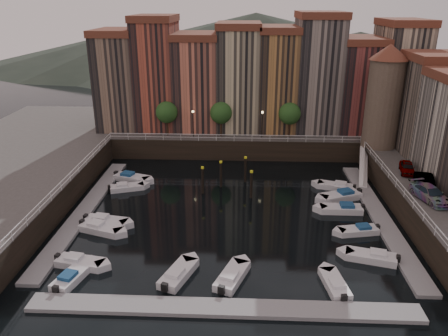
{
  "coord_description": "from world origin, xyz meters",
  "views": [
    {
      "loc": [
        1.3,
        -44.06,
        22.1
      ],
      "look_at": [
        -0.9,
        4.0,
        3.47
      ],
      "focal_mm": 35.0,
      "sensor_mm": 36.0,
      "label": 1
    }
  ],
  "objects_px": {
    "mooring_pilings": "(230,177)",
    "car_a": "(407,168)",
    "boat_left_1": "(100,228)",
    "car_c": "(430,195)",
    "boat_left_2": "(105,221)",
    "corner_tower": "(384,95)",
    "gangway": "(364,165)",
    "boat_left_0": "(79,262)",
    "car_b": "(425,183)"
  },
  "relations": [
    {
      "from": "car_b",
      "to": "car_a",
      "type": "bearing_deg",
      "value": 104.23
    },
    {
      "from": "boat_left_0",
      "to": "car_a",
      "type": "xyz_separation_m",
      "value": [
        33.56,
        16.07,
        3.3
      ]
    },
    {
      "from": "boat_left_0",
      "to": "car_a",
      "type": "bearing_deg",
      "value": 36.14
    },
    {
      "from": "car_a",
      "to": "car_c",
      "type": "bearing_deg",
      "value": -80.6
    },
    {
      "from": "gangway",
      "to": "mooring_pilings",
      "type": "xyz_separation_m",
      "value": [
        -17.32,
        -4.5,
        -0.27
      ]
    },
    {
      "from": "boat_left_0",
      "to": "car_b",
      "type": "height_order",
      "value": "car_b"
    },
    {
      "from": "boat_left_1",
      "to": "car_b",
      "type": "bearing_deg",
      "value": 28.1
    },
    {
      "from": "boat_left_0",
      "to": "boat_left_2",
      "type": "relative_size",
      "value": 0.95
    },
    {
      "from": "mooring_pilings",
      "to": "car_a",
      "type": "distance_m",
      "value": 20.87
    },
    {
      "from": "boat_left_0",
      "to": "car_c",
      "type": "bearing_deg",
      "value": 24.91
    },
    {
      "from": "boat_left_2",
      "to": "gangway",
      "type": "bearing_deg",
      "value": 35.45
    },
    {
      "from": "mooring_pilings",
      "to": "car_c",
      "type": "xyz_separation_m",
      "value": [
        20.45,
        -8.65,
        2.09
      ]
    },
    {
      "from": "boat_left_1",
      "to": "car_b",
      "type": "height_order",
      "value": "car_b"
    },
    {
      "from": "mooring_pilings",
      "to": "boat_left_1",
      "type": "distance_m",
      "value": 17.0
    },
    {
      "from": "corner_tower",
      "to": "car_b",
      "type": "relative_size",
      "value": 3.14
    },
    {
      "from": "corner_tower",
      "to": "boat_left_2",
      "type": "distance_m",
      "value": 39.12
    },
    {
      "from": "mooring_pilings",
      "to": "boat_left_2",
      "type": "distance_m",
      "value": 16.01
    },
    {
      "from": "corner_tower",
      "to": "mooring_pilings",
      "type": "bearing_deg",
      "value": -156.01
    },
    {
      "from": "car_b",
      "to": "corner_tower",
      "type": "bearing_deg",
      "value": 103.0
    },
    {
      "from": "boat_left_0",
      "to": "mooring_pilings",
      "type": "bearing_deg",
      "value": 63.81
    },
    {
      "from": "car_a",
      "to": "car_c",
      "type": "relative_size",
      "value": 0.76
    },
    {
      "from": "corner_tower",
      "to": "car_c",
      "type": "xyz_separation_m",
      "value": [
        0.23,
        -17.65,
        -6.46
      ]
    },
    {
      "from": "boat_left_2",
      "to": "car_b",
      "type": "bearing_deg",
      "value": 17.23
    },
    {
      "from": "gangway",
      "to": "mooring_pilings",
      "type": "height_order",
      "value": "gangway"
    },
    {
      "from": "boat_left_1",
      "to": "car_c",
      "type": "distance_m",
      "value": 33.54
    },
    {
      "from": "boat_left_1",
      "to": "car_a",
      "type": "bearing_deg",
      "value": 35.34
    },
    {
      "from": "boat_left_2",
      "to": "car_a",
      "type": "xyz_separation_m",
      "value": [
        33.52,
        8.49,
        3.28
      ]
    },
    {
      "from": "boat_left_2",
      "to": "boat_left_1",
      "type": "bearing_deg",
      "value": -81.99
    },
    {
      "from": "boat_left_0",
      "to": "car_c",
      "type": "distance_m",
      "value": 34.5
    },
    {
      "from": "corner_tower",
      "to": "gangway",
      "type": "bearing_deg",
      "value": -122.8
    },
    {
      "from": "corner_tower",
      "to": "mooring_pilings",
      "type": "xyz_separation_m",
      "value": [
        -20.22,
        -9.0,
        -8.54
      ]
    },
    {
      "from": "corner_tower",
      "to": "boat_left_0",
      "type": "height_order",
      "value": "corner_tower"
    },
    {
      "from": "corner_tower",
      "to": "boat_left_2",
      "type": "relative_size",
      "value": 2.81
    },
    {
      "from": "corner_tower",
      "to": "gangway",
      "type": "relative_size",
      "value": 1.66
    },
    {
      "from": "gangway",
      "to": "car_b",
      "type": "xyz_separation_m",
      "value": [
        3.79,
        -10.01,
        1.81
      ]
    },
    {
      "from": "car_c",
      "to": "car_a",
      "type": "bearing_deg",
      "value": 72.18
    },
    {
      "from": "boat_left_0",
      "to": "car_b",
      "type": "relative_size",
      "value": 1.07
    },
    {
      "from": "boat_left_1",
      "to": "boat_left_2",
      "type": "xyz_separation_m",
      "value": [
        0.06,
        1.51,
        0.0
      ]
    },
    {
      "from": "boat_left_2",
      "to": "car_b",
      "type": "xyz_separation_m",
      "value": [
        33.89,
        4.07,
        3.35
      ]
    },
    {
      "from": "car_c",
      "to": "boat_left_1",
      "type": "bearing_deg",
      "value": 168.63
    },
    {
      "from": "boat_left_0",
      "to": "car_b",
      "type": "xyz_separation_m",
      "value": [
        33.93,
        11.65,
        3.37
      ]
    },
    {
      "from": "car_c",
      "to": "corner_tower",
      "type": "bearing_deg",
      "value": 75.18
    },
    {
      "from": "corner_tower",
      "to": "boat_left_2",
      "type": "bearing_deg",
      "value": -150.62
    },
    {
      "from": "boat_left_2",
      "to": "car_b",
      "type": "height_order",
      "value": "car_b"
    },
    {
      "from": "boat_left_0",
      "to": "corner_tower",
      "type": "bearing_deg",
      "value": 48.93
    },
    {
      "from": "corner_tower",
      "to": "car_a",
      "type": "xyz_separation_m",
      "value": [
        0.53,
        -10.09,
        -6.54
      ]
    },
    {
      "from": "mooring_pilings",
      "to": "car_a",
      "type": "relative_size",
      "value": 1.62
    },
    {
      "from": "corner_tower",
      "to": "car_b",
      "type": "height_order",
      "value": "corner_tower"
    },
    {
      "from": "mooring_pilings",
      "to": "car_b",
      "type": "height_order",
      "value": "car_b"
    },
    {
      "from": "gangway",
      "to": "car_b",
      "type": "height_order",
      "value": "car_b"
    }
  ]
}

